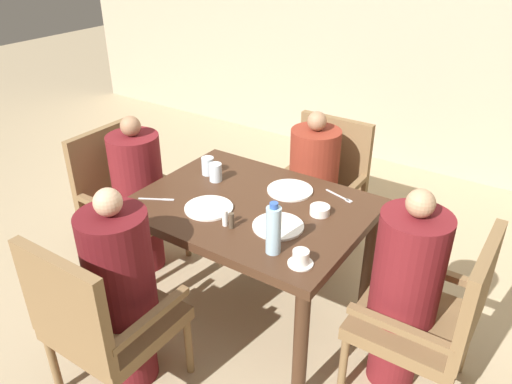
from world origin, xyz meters
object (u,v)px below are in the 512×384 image
object	(u,v)px
chair_far_side	(323,184)
plate_dessert_center	(209,208)
bowl_small	(320,210)
diner_in_left_chair	(139,194)
chair_left_side	(124,196)
plate_main_left	(278,226)
diner_in_near_chair	(122,289)
water_bottle	(273,230)
chair_right_side	(433,314)
plate_main_right	(290,190)
glass_tall_near	(208,166)
teacup_with_saucer	(301,258)
chair_near_corner	(100,319)
glass_tall_mid	(216,172)
diner_in_far_chair	(313,186)
diner_in_right_chair	(405,291)

from	to	relation	value
chair_far_side	plate_dessert_center	size ratio (longest dim) A/B	3.60
bowl_small	chair_far_side	bearing A→B (deg)	114.82
diner_in_left_chair	plate_dessert_center	bearing A→B (deg)	-13.30
chair_left_side	plate_main_left	size ratio (longest dim) A/B	3.60
diner_in_near_chair	water_bottle	xyz separation A→B (m)	(0.57, 0.42, 0.31)
chair_right_side	diner_in_near_chair	world-z (taller)	diner_in_near_chair
plate_main_right	plate_dessert_center	distance (m)	0.48
chair_right_side	glass_tall_near	size ratio (longest dim) A/B	8.68
plate_main_left	teacup_with_saucer	bearing A→B (deg)	-40.27
diner_in_left_chair	chair_near_corner	world-z (taller)	diner_in_left_chair
chair_near_corner	teacup_with_saucer	xyz separation A→B (m)	(0.72, 0.55, 0.29)
chair_right_side	glass_tall_near	xyz separation A→B (m)	(-1.43, 0.15, 0.32)
chair_left_side	diner_in_left_chair	bearing A→B (deg)	0.00
plate_dessert_center	bowl_small	xyz separation A→B (m)	(0.51, 0.28, 0.02)
plate_dessert_center	glass_tall_mid	bearing A→B (deg)	121.25
chair_left_side	glass_tall_mid	bearing A→B (deg)	8.97
plate_dessert_center	water_bottle	distance (m)	0.52
diner_in_far_chair	teacup_with_saucer	bearing A→B (deg)	-65.34
diner_in_left_chair	glass_tall_mid	xyz separation A→B (m)	(0.55, 0.11, 0.26)
chair_right_side	water_bottle	distance (m)	0.84
diner_in_far_chair	diner_in_near_chair	world-z (taller)	diner_in_near_chair
glass_tall_near	diner_in_left_chair	bearing A→B (deg)	-161.66
diner_in_left_chair	diner_in_near_chair	bearing A→B (deg)	-49.25
diner_in_far_chair	chair_near_corner	world-z (taller)	diner_in_far_chair
diner_in_right_chair	chair_left_side	bearing A→B (deg)	180.00
bowl_small	glass_tall_near	xyz separation A→B (m)	(-0.77, 0.04, 0.03)
chair_right_side	chair_far_side	bearing A→B (deg)	139.32
chair_far_side	plate_dessert_center	bearing A→B (deg)	-98.42
chair_right_side	bowl_small	world-z (taller)	chair_right_side
diner_in_right_chair	plate_main_left	xyz separation A→B (m)	(-0.63, -0.12, 0.20)
plate_main_right	plate_main_left	bearing A→B (deg)	-68.55
chair_far_side	chair_right_side	size ratio (longest dim) A/B	1.00
diner_in_near_chair	water_bottle	bearing A→B (deg)	36.15
chair_far_side	glass_tall_mid	size ratio (longest dim) A/B	8.68
glass_tall_mid	plate_dessert_center	bearing A→B (deg)	-58.75
plate_dessert_center	chair_right_side	bearing A→B (deg)	8.22
diner_in_left_chair	diner_in_right_chair	bearing A→B (deg)	-0.00
diner_in_left_chair	chair_near_corner	bearing A→B (deg)	-54.36
plate_main_left	glass_tall_mid	distance (m)	0.61
diner_in_far_chair	plate_main_left	size ratio (longest dim) A/B	4.12
glass_tall_mid	diner_in_near_chair	bearing A→B (deg)	-84.53
plate_main_left	teacup_with_saucer	world-z (taller)	teacup_with_saucer
teacup_with_saucer	water_bottle	xyz separation A→B (m)	(-0.15, 0.01, 0.09)
teacup_with_saucer	plate_main_left	bearing A→B (deg)	139.73
diner_in_left_chair	diner_in_far_chair	world-z (taller)	diner_in_left_chair
diner_in_far_chair	glass_tall_mid	size ratio (longest dim) A/B	9.92
chair_left_side	plate_dessert_center	xyz separation A→B (m)	(0.86, -0.17, 0.27)
diner_in_far_chair	plate_dessert_center	world-z (taller)	diner_in_far_chair
chair_right_side	water_bottle	xyz separation A→B (m)	(-0.68, -0.31, 0.38)
plate_dessert_center	glass_tall_mid	distance (m)	0.33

